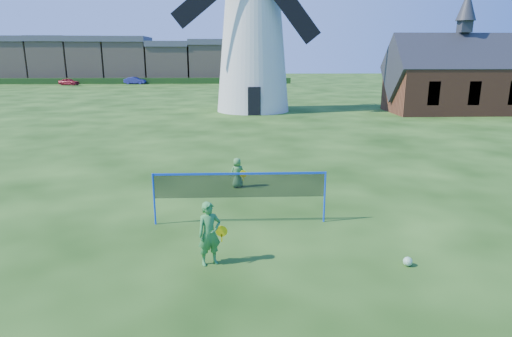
{
  "coord_description": "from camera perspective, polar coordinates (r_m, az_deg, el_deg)",
  "views": [
    {
      "loc": [
        -0.32,
        -12.23,
        4.83
      ],
      "look_at": [
        0.2,
        0.5,
        1.5
      ],
      "focal_mm": 30.45,
      "sensor_mm": 36.0,
      "label": 1
    }
  ],
  "objects": [
    {
      "name": "hedge",
      "position": [
        81.3,
        -18.14,
        10.87
      ],
      "size": [
        62.0,
        0.8,
        1.0
      ],
      "primitive_type": "cube",
      "color": "#193814",
      "rests_on": "ground"
    },
    {
      "name": "chapel",
      "position": [
        41.76,
        25.07,
        10.56
      ],
      "size": [
        11.92,
        5.78,
        10.08
      ],
      "color": "brown",
      "rests_on": "ground"
    },
    {
      "name": "windmill",
      "position": [
        39.11,
        -0.41,
        17.39
      ],
      "size": [
        13.26,
        6.38,
        18.94
      ],
      "color": "silver",
      "rests_on": "ground"
    },
    {
      "name": "play_ball",
      "position": [
        11.08,
        19.31,
        -11.45
      ],
      "size": [
        0.22,
        0.22,
        0.22
      ],
      "primitive_type": "sphere",
      "color": "green",
      "rests_on": "ground"
    },
    {
      "name": "player_girl",
      "position": [
        10.35,
        -6.14,
        -8.5
      ],
      "size": [
        0.75,
        0.57,
        1.55
      ],
      "rotation": [
        0.0,
        0.0,
        0.43
      ],
      "color": "#34833B",
      "rests_on": "ground"
    },
    {
      "name": "car_left",
      "position": [
        80.09,
        -23.36,
        10.42
      ],
      "size": [
        3.57,
        2.04,
        1.14
      ],
      "primitive_type": "imported",
      "rotation": [
        0.0,
        0.0,
        1.35
      ],
      "color": "maroon",
      "rests_on": "ground"
    },
    {
      "name": "ground",
      "position": [
        13.15,
        -0.79,
        -6.9
      ],
      "size": [
        220.0,
        220.0,
        0.0
      ],
      "primitive_type": "plane",
      "color": "black",
      "rests_on": "ground"
    },
    {
      "name": "badminton_net",
      "position": [
        12.64,
        -2.13,
        -2.34
      ],
      "size": [
        5.05,
        0.05,
        1.55
      ],
      "color": "blue",
      "rests_on": "ground"
    },
    {
      "name": "car_right",
      "position": [
        79.58,
        -15.61,
        11.06
      ],
      "size": [
        3.77,
        1.62,
        1.21
      ],
      "primitive_type": "imported",
      "rotation": [
        0.0,
        0.0,
        1.48
      ],
      "color": "navy",
      "rests_on": "ground"
    },
    {
      "name": "terraced_houses",
      "position": [
        88.41,
        -20.58,
        13.2
      ],
      "size": [
        50.51,
        8.4,
        8.23
      ],
      "color": "#9C8168",
      "rests_on": "ground"
    },
    {
      "name": "player_boy",
      "position": [
        16.28,
        -2.47,
        -0.56
      ],
      "size": [
        0.68,
        0.52,
        1.13
      ],
      "rotation": [
        0.0,
        0.0,
        3.47
      ],
      "color": "#438540",
      "rests_on": "ground"
    }
  ]
}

